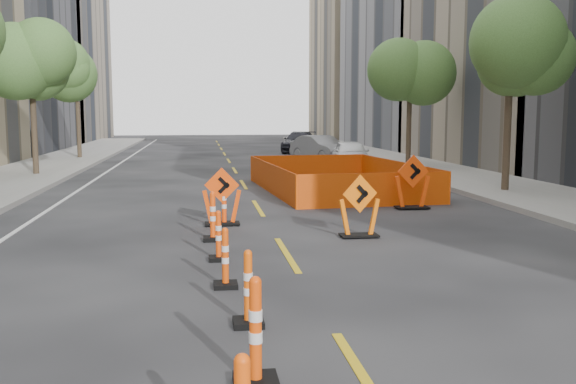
{
  "coord_description": "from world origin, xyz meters",
  "views": [
    {
      "loc": [
        -1.63,
        -7.9,
        2.7
      ],
      "look_at": [
        0.14,
        4.79,
        1.1
      ],
      "focal_mm": 40.0,
      "sensor_mm": 36.0,
      "label": 1
    }
  ],
  "objects": [
    {
      "name": "channelizer_2",
      "position": [
        -1.11,
        -1.86,
        0.56
      ],
      "size": [
        0.44,
        0.44,
        1.12
      ],
      "primitive_type": null,
      "color": "#E94509",
      "rests_on": "ground"
    },
    {
      "name": "parked_car_mid",
      "position": [
        5.06,
        27.09,
        0.71
      ],
      "size": [
        3.05,
        4.56,
        1.42
      ],
      "primitive_type": "imported",
      "rotation": [
        0.0,
        0.0,
        0.4
      ],
      "color": "gray",
      "rests_on": "ground"
    },
    {
      "name": "parked_car_far",
      "position": [
        5.11,
        34.93,
        0.7
      ],
      "size": [
        3.32,
        5.18,
        1.4
      ],
      "primitive_type": "imported",
      "rotation": [
        0.0,
        0.0,
        -0.31
      ],
      "color": "black",
      "rests_on": "ground"
    },
    {
      "name": "channelizer_4",
      "position": [
        -1.25,
        1.82,
        0.47
      ],
      "size": [
        0.37,
        0.37,
        0.94
      ],
      "primitive_type": null,
      "color": "#E34509",
      "rests_on": "ground"
    },
    {
      "name": "bld_right_e",
      "position": [
        17.0,
        58.6,
        8.0
      ],
      "size": [
        12.0,
        14.0,
        16.0
      ],
      "primitive_type": "cube",
      "color": "tan",
      "rests_on": "ground"
    },
    {
      "name": "channelizer_3",
      "position": [
        -1.04,
        -0.02,
        0.49
      ],
      "size": [
        0.39,
        0.39,
        0.98
      ],
      "primitive_type": null,
      "color": "#E95109",
      "rests_on": "ground"
    },
    {
      "name": "bld_left_e",
      "position": [
        -17.0,
        55.6,
        10.0
      ],
      "size": [
        12.0,
        20.0,
        20.0
      ],
      "primitive_type": "cube",
      "color": "gray",
      "rests_on": "ground"
    },
    {
      "name": "channelizer_7",
      "position": [
        -1.06,
        7.34,
        0.51
      ],
      "size": [
        0.4,
        0.4,
        1.01
      ],
      "primitive_type": null,
      "color": "#FF430A",
      "rests_on": "ground"
    },
    {
      "name": "ground_plane",
      "position": [
        0.0,
        0.0,
        0.0
      ],
      "size": [
        140.0,
        140.0,
        0.0
      ],
      "primitive_type": "plane",
      "color": "black"
    },
    {
      "name": "sidewalk_right",
      "position": [
        9.0,
        12.0,
        0.07
      ],
      "size": [
        4.0,
        90.0,
        0.15
      ],
      "primitive_type": "cube",
      "color": "gray",
      "rests_on": "ground"
    },
    {
      "name": "channelizer_5",
      "position": [
        -1.3,
        3.66,
        0.46
      ],
      "size": [
        0.36,
        0.36,
        0.93
      ],
      "primitive_type": null,
      "color": "#F3440A",
      "rests_on": "ground"
    },
    {
      "name": "chevron_sign_right",
      "position": [
        4.26,
        9.23,
        0.76
      ],
      "size": [
        1.05,
        0.67,
        1.52
      ],
      "primitive_type": null,
      "rotation": [
        0.0,
        0.0,
        0.06
      ],
      "color": "#E03D09",
      "rests_on": "ground"
    },
    {
      "name": "tree_l_d",
      "position": [
        -8.4,
        30.0,
        4.53
      ],
      "size": [
        2.8,
        2.8,
        5.95
      ],
      "color": "#382B1E",
      "rests_on": "ground"
    },
    {
      "name": "safety_fence",
      "position": [
        3.03,
        13.67,
        0.49
      ],
      "size": [
        5.22,
        8.2,
        0.98
      ],
      "primitive_type": null,
      "rotation": [
        0.0,
        0.0,
        0.08
      ],
      "color": "red",
      "rests_on": "ground"
    },
    {
      "name": "channelizer_6",
      "position": [
        -1.36,
        5.5,
        0.52
      ],
      "size": [
        0.41,
        0.41,
        1.05
      ],
      "primitive_type": null,
      "color": "#FF470A",
      "rests_on": "ground"
    },
    {
      "name": "chevron_sign_center",
      "position": [
        1.79,
        5.45,
        0.68
      ],
      "size": [
        1.02,
        0.75,
        1.37
      ],
      "primitive_type": null,
      "rotation": [
        0.0,
        0.0,
        0.25
      ],
      "color": "orange",
      "rests_on": "ground"
    },
    {
      "name": "tree_r_b",
      "position": [
        8.4,
        12.0,
        4.53
      ],
      "size": [
        2.8,
        2.8,
        5.95
      ],
      "color": "#382B1E",
      "rests_on": "ground"
    },
    {
      "name": "tree_r_c",
      "position": [
        8.4,
        22.0,
        4.53
      ],
      "size": [
        2.8,
        2.8,
        5.95
      ],
      "color": "#382B1E",
      "rests_on": "ground"
    },
    {
      "name": "parked_car_near",
      "position": [
        5.62,
        22.32,
        0.69
      ],
      "size": [
        2.1,
        4.2,
        1.38
      ],
      "primitive_type": "imported",
      "rotation": [
        0.0,
        0.0,
        -0.12
      ],
      "color": "white",
      "rests_on": "ground"
    },
    {
      "name": "bld_right_d",
      "position": [
        17.0,
        40.2,
        10.0
      ],
      "size": [
        12.0,
        18.0,
        20.0
      ],
      "primitive_type": "cube",
      "color": "gray",
      "rests_on": "ground"
    },
    {
      "name": "bld_right_c",
      "position": [
        17.0,
        23.8,
        7.0
      ],
      "size": [
        12.0,
        16.0,
        14.0
      ],
      "primitive_type": "cube",
      "color": "gray",
      "rests_on": "ground"
    },
    {
      "name": "chevron_sign_left",
      "position": [
        -1.11,
        7.35,
        0.7
      ],
      "size": [
        1.02,
        0.73,
        1.39
      ],
      "primitive_type": null,
      "rotation": [
        0.0,
        0.0,
        -0.2
      ],
      "color": "#FF470A",
      "rests_on": "ground"
    },
    {
      "name": "tree_l_c",
      "position": [
        -8.4,
        20.0,
        4.53
      ],
      "size": [
        2.8,
        2.8,
        5.95
      ],
      "color": "#382B1E",
      "rests_on": "ground"
    }
  ]
}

